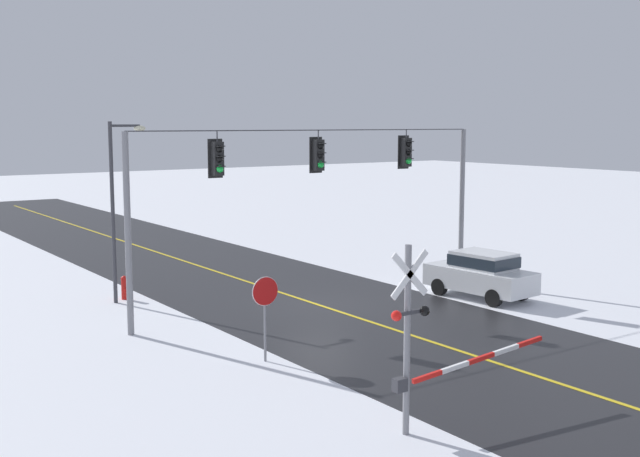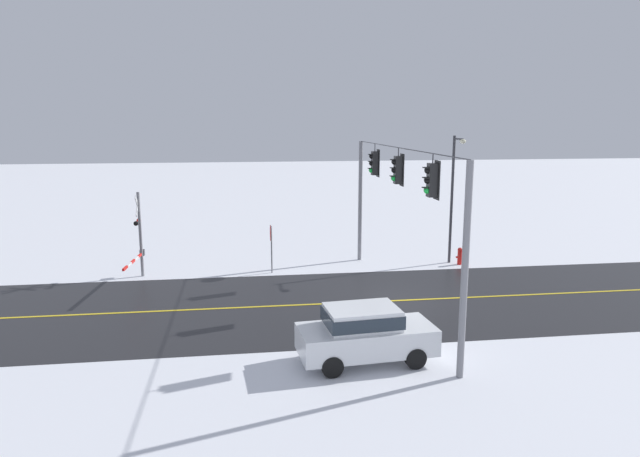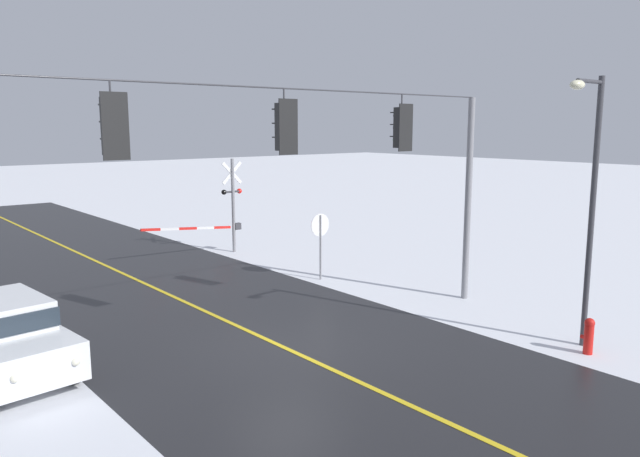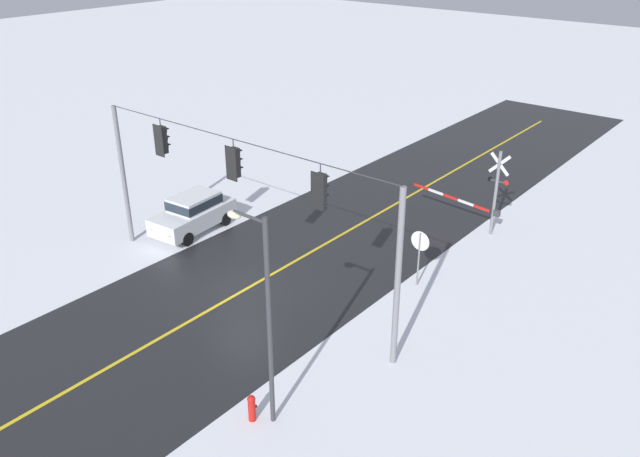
% 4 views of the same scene
% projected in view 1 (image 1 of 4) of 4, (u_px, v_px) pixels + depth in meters
% --- Properties ---
extents(ground_plane, '(160.00, 160.00, 0.00)m').
position_uv_depth(ground_plane, '(318.00, 305.00, 28.41)').
color(ground_plane, white).
extents(road_asphalt, '(9.00, 80.00, 0.01)m').
position_uv_depth(road_asphalt, '(237.00, 278.00, 33.30)').
color(road_asphalt, black).
rests_on(road_asphalt, ground).
extents(lane_centre_line, '(0.14, 72.00, 0.01)m').
position_uv_depth(lane_centre_line, '(237.00, 278.00, 33.29)').
color(lane_centre_line, gold).
rests_on(lane_centre_line, ground).
extents(signal_span, '(14.20, 0.47, 6.22)m').
position_uv_depth(signal_span, '(319.00, 186.00, 27.85)').
color(signal_span, gray).
rests_on(signal_span, ground).
extents(stop_sign, '(0.80, 0.09, 2.35)m').
position_uv_depth(stop_sign, '(265.00, 300.00, 21.48)').
color(stop_sign, gray).
rests_on(stop_sign, ground).
extents(railroad_crossing, '(4.67, 0.31, 4.00)m').
position_uv_depth(railroad_crossing, '(422.00, 339.00, 16.59)').
color(railroad_crossing, gray).
rests_on(railroad_crossing, ground).
extents(parked_car_white, '(2.13, 4.31, 1.74)m').
position_uv_depth(parked_car_white, '(481.00, 273.00, 29.44)').
color(parked_car_white, white).
rests_on(parked_car_white, ground).
extents(streetlamp_near, '(1.39, 0.28, 6.50)m').
position_uv_depth(streetlamp_near, '(118.00, 194.00, 28.39)').
color(streetlamp_near, '#38383D').
rests_on(streetlamp_near, ground).
extents(fire_hydrant, '(0.24, 0.31, 0.88)m').
position_uv_depth(fire_hydrant, '(124.00, 287.00, 29.29)').
color(fire_hydrant, red).
rests_on(fire_hydrant, ground).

